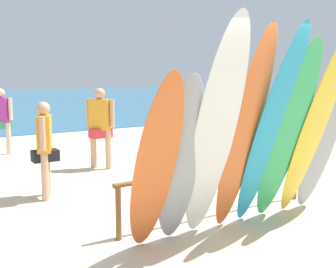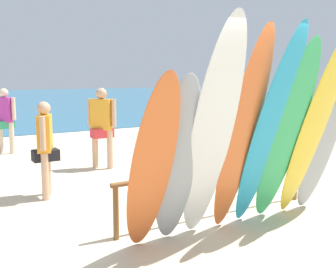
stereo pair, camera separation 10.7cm
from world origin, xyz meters
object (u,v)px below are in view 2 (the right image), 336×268
Objects in this scene: surfboard_white_2 at (213,132)px; beachgoer_photographing at (5,116)px; surfboard_rack at (218,178)px; surfboard_grey_7 at (323,141)px; beachgoer_midbeach at (102,122)px; surfboard_grey_1 at (178,161)px; surfboard_orange_3 at (242,133)px; surfboard_green_5 at (286,134)px; surfboard_teal_4 at (269,129)px; beachgoer_strolling at (255,130)px; surfboard_orange_0 at (152,165)px; surfboard_yellow_6 at (313,128)px; beachgoer_near_rack at (45,143)px.

surfboard_white_2 reaches higher than beachgoer_photographing.
surfboard_rack is 1.54m from surfboard_grey_7.
surfboard_rack is 1.89× the size of beachgoer_midbeach.
surfboard_grey_1 is at bearing 161.98° from surfboard_white_2.
surfboard_orange_3 is at bearing -175.34° from surfboard_grey_7.
surfboard_teal_4 is at bearing -173.16° from surfboard_green_5.
surfboard_green_5 reaches higher than beachgoer_midbeach.
surfboard_orange_3 is 3.09m from beachgoer_strolling.
surfboard_teal_4 is 7.34m from beachgoer_photographing.
beachgoer_photographing is at bearing 100.22° from surfboard_teal_4.
surfboard_grey_7 is (2.69, -0.01, 0.03)m from surfboard_orange_0.
surfboard_green_5 reaches higher than beachgoer_photographing.
surfboard_orange_0 is 2.69m from surfboard_grey_7.
beachgoer_strolling is (1.06, 2.21, -0.36)m from surfboard_yellow_6.
beachgoer_photographing is (-1.41, 2.79, -0.04)m from beachgoer_midbeach.
beachgoer_strolling is at bearing 58.21° from surfboard_green_5.
surfboard_grey_1 is at bearing 167.54° from surfboard_teal_4.
surfboard_rack is 2.04× the size of beachgoer_strolling.
surfboard_teal_4 reaches higher than surfboard_grey_1.
surfboard_orange_0 is 0.39m from surfboard_grey_1.
surfboard_grey_1 reaches higher than beachgoer_photographing.
surfboard_green_5 reaches higher than beachgoer_near_rack.
surfboard_grey_7 is (1.11, 0.07, -0.25)m from surfboard_teal_4.
beachgoer_near_rack is at bearing 141.97° from surfboard_grey_7.
surfboard_orange_3 is at bearing -156.91° from beachgoer_strolling.
surfboard_yellow_6 is 0.41m from surfboard_grey_7.
beachgoer_photographing is at bearing 97.68° from surfboard_orange_3.
surfboard_grey_7 is at bearing -110.41° from beachgoer_near_rack.
beachgoer_photographing reaches higher than beachgoer_strolling.
beachgoer_strolling is at bearing -78.38° from beachgoer_near_rack.
surfboard_orange_0 is at bearing -179.97° from surfboard_white_2.
surfboard_white_2 is 1.01× the size of surfboard_teal_4.
surfboard_teal_4 is at bearing -123.66° from beachgoer_near_rack.
surfboard_green_5 is 1.57× the size of beachgoer_photographing.
surfboard_teal_4 is at bearing -28.67° from beachgoer_photographing.
surfboard_grey_1 is at bearing 126.23° from beachgoer_midbeach.
surfboard_rack is 1.18m from surfboard_white_2.
surfboard_rack is 1.96× the size of beachgoer_photographing.
beachgoer_midbeach is (-1.53, 4.24, -0.07)m from surfboard_grey_7.
surfboard_orange_3 is at bearing -3.73° from surfboard_grey_1.
beachgoer_strolling is at bearing 45.77° from surfboard_teal_4.
beachgoer_near_rack is (-0.39, 2.76, -0.12)m from surfboard_orange_0.
surfboard_grey_7 is at bearing -20.43° from beachgoer_photographing.
surfboard_teal_4 is 0.77m from surfboard_yellow_6.
surfboard_rack is 1.20m from surfboard_grey_1.
beachgoer_midbeach is (0.42, 4.29, -0.34)m from surfboard_white_2.
beachgoer_midbeach is (-0.42, 4.31, -0.32)m from surfboard_teal_4.
surfboard_white_2 reaches higher than beachgoer_midbeach.
beachgoer_strolling reaches higher than beachgoer_near_rack.
beachgoer_strolling is at bearing 38.10° from surfboard_grey_1.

